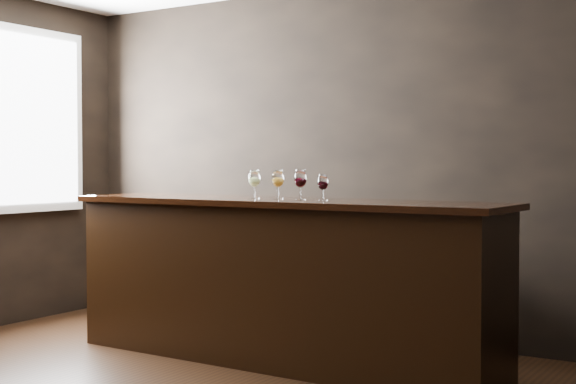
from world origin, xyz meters
The scene contains 8 objects.
room_shell centered at (-0.23, 0.11, 1.81)m, with size 5.02×4.52×2.81m.
bar_counter centered at (0.17, 1.19, 0.54)m, with size 3.10×0.67×1.09m, color black.
bar_top centered at (0.17, 1.19, 1.11)m, with size 3.20×0.74×0.04m, color black.
back_bar_shelf centered at (-0.60, 2.03, 0.42)m, with size 2.32×0.40×0.83m, color black.
glass_white centered at (-0.04, 1.18, 1.26)m, with size 0.09×0.09×0.20m.
glass_amber centered at (0.14, 1.21, 1.26)m, with size 0.09×0.09×0.20m.
glass_red_a centered at (0.33, 1.19, 1.26)m, with size 0.09×0.09×0.20m.
glass_red_b centered at (0.51, 1.18, 1.24)m, with size 0.07×0.07×0.17m.
Camera 1 is at (3.12, -3.44, 1.37)m, focal length 50.00 mm.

